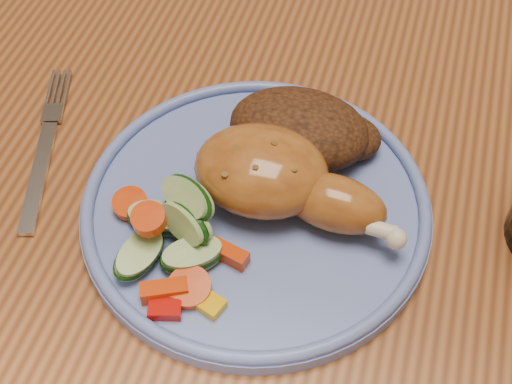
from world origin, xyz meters
TOP-DOWN VIEW (x-y plane):
  - dining_table at (0.00, 0.00)m, footprint 0.90×1.40m
  - plate at (-0.03, -0.09)m, footprint 0.27×0.27m
  - plate_rim at (-0.03, -0.09)m, footprint 0.27×0.27m
  - chicken_leg at (-0.01, -0.08)m, footprint 0.17×0.09m
  - rice_pilaf at (-0.01, -0.03)m, footprint 0.12×0.08m
  - vegetable_pile at (-0.08, -0.15)m, footprint 0.11×0.11m
  - fork at (-0.22, -0.08)m, footprint 0.06×0.16m

SIDE VIEW (x-z plane):
  - dining_table at x=0.00m, z-range 0.29..1.04m
  - fork at x=-0.22m, z-range 0.75..0.76m
  - plate at x=-0.03m, z-range 0.75..0.76m
  - plate_rim at x=-0.03m, z-range 0.76..0.77m
  - vegetable_pile at x=-0.08m, z-range 0.75..0.80m
  - rice_pilaf at x=-0.01m, z-range 0.76..0.81m
  - chicken_leg at x=-0.01m, z-range 0.76..0.81m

